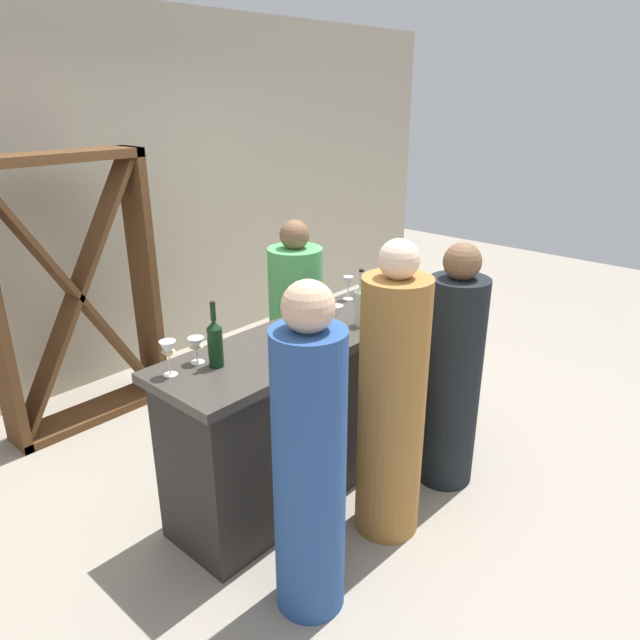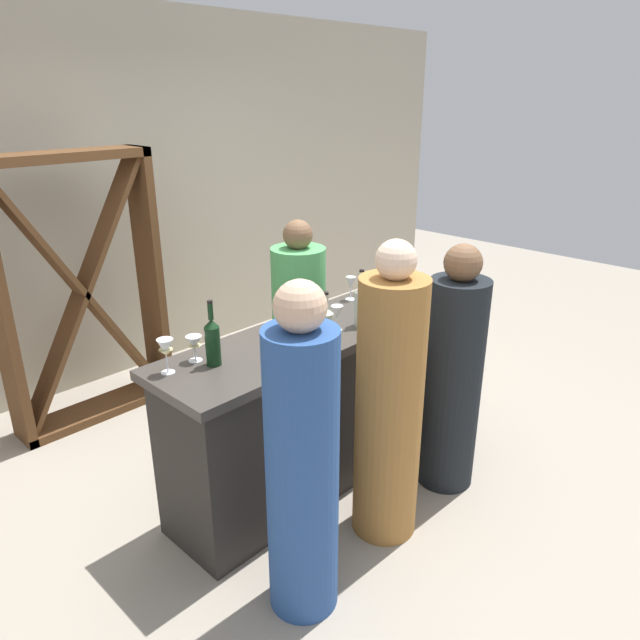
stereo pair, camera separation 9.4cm
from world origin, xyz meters
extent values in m
plane|color=#9E9384|center=(0.00, 0.00, 0.00)|extent=(12.00, 12.00, 0.00)
cube|color=#B2A893|center=(0.00, 2.20, 1.40)|extent=(8.00, 0.10, 2.80)
cube|color=#2A2723|center=(0.00, 0.00, 0.45)|extent=(1.92, 0.49, 0.90)
cube|color=#3D3833|center=(0.00, 0.00, 0.93)|extent=(2.00, 0.57, 0.05)
cube|color=brown|center=(-1.11, 1.65, 0.92)|extent=(0.06, 0.28, 1.83)
cube|color=brown|center=(-0.07, 1.65, 0.92)|extent=(0.06, 0.28, 1.83)
cube|color=brown|center=(-0.59, 1.65, 1.80)|extent=(1.10, 0.28, 0.06)
cube|color=brown|center=(-0.59, 1.65, 0.03)|extent=(1.10, 0.28, 0.06)
cube|color=brown|center=(-0.59, 1.65, 0.92)|extent=(1.01, 0.20, 1.73)
cube|color=brown|center=(-0.59, 1.65, 0.92)|extent=(1.01, 0.20, 1.73)
cylinder|color=black|center=(-0.68, 0.05, 1.05)|extent=(0.07, 0.07, 0.19)
cone|color=black|center=(-0.68, 0.05, 1.16)|extent=(0.07, 0.07, 0.04)
cylinder|color=black|center=(-0.68, 0.05, 1.22)|extent=(0.03, 0.03, 0.08)
cylinder|color=black|center=(-0.68, 0.05, 1.27)|extent=(0.03, 0.03, 0.01)
cylinder|color=#193D1E|center=(-0.35, -0.16, 1.03)|extent=(0.08, 0.08, 0.17)
cone|color=#193D1E|center=(-0.35, -0.16, 1.13)|extent=(0.08, 0.08, 0.03)
cylinder|color=#193D1E|center=(-0.35, -0.16, 1.19)|extent=(0.03, 0.03, 0.07)
cylinder|color=black|center=(-0.35, -0.16, 1.23)|extent=(0.03, 0.03, 0.01)
cylinder|color=#B7C6B2|center=(-0.13, -0.17, 1.04)|extent=(0.08, 0.08, 0.17)
cone|color=#B7C6B2|center=(-0.13, -0.17, 1.14)|extent=(0.08, 0.08, 0.03)
cylinder|color=#B7C6B2|center=(-0.13, -0.17, 1.19)|extent=(0.03, 0.03, 0.07)
cylinder|color=black|center=(-0.13, -0.17, 1.23)|extent=(0.03, 0.03, 0.01)
cylinder|color=#B7C6B2|center=(0.19, -0.13, 1.05)|extent=(0.07, 0.07, 0.19)
cone|color=#B7C6B2|center=(0.19, -0.13, 1.16)|extent=(0.07, 0.07, 0.04)
cylinder|color=#B7C6B2|center=(0.19, -0.13, 1.22)|extent=(0.03, 0.03, 0.08)
cylinder|color=black|center=(0.19, -0.13, 1.27)|extent=(0.03, 0.03, 0.01)
cylinder|color=black|center=(0.46, -0.18, 1.03)|extent=(0.08, 0.08, 0.17)
cone|color=black|center=(0.46, -0.18, 1.13)|extent=(0.08, 0.08, 0.03)
cylinder|color=black|center=(0.46, -0.18, 1.18)|extent=(0.03, 0.03, 0.07)
cylinder|color=black|center=(0.46, -0.18, 1.22)|extent=(0.03, 0.03, 0.01)
cylinder|color=white|center=(0.28, -0.18, 0.95)|extent=(0.06, 0.06, 0.00)
cylinder|color=white|center=(0.28, -0.18, 0.99)|extent=(0.01, 0.01, 0.07)
cone|color=white|center=(0.28, -0.18, 1.06)|extent=(0.06, 0.06, 0.07)
cylinder|color=white|center=(0.05, -0.09, 0.95)|extent=(0.06, 0.06, 0.00)
cylinder|color=white|center=(0.05, -0.09, 0.99)|extent=(0.01, 0.01, 0.06)
cone|color=white|center=(0.05, -0.09, 1.06)|extent=(0.07, 0.07, 0.08)
cylinder|color=white|center=(0.58, -0.03, 0.95)|extent=(0.06, 0.06, 0.00)
cylinder|color=white|center=(0.58, -0.03, 0.99)|extent=(0.01, 0.01, 0.08)
cone|color=white|center=(0.58, -0.03, 1.07)|extent=(0.07, 0.07, 0.08)
cone|color=beige|center=(0.58, -0.03, 1.05)|extent=(0.06, 0.06, 0.03)
cylinder|color=white|center=(-0.89, 0.13, 0.95)|extent=(0.07, 0.07, 0.00)
cylinder|color=white|center=(-0.89, 0.13, 1.00)|extent=(0.01, 0.01, 0.08)
cone|color=white|center=(-0.89, 0.13, 1.08)|extent=(0.08, 0.08, 0.08)
cone|color=beige|center=(-0.89, 0.13, 1.06)|extent=(0.07, 0.07, 0.03)
cylinder|color=white|center=(-0.72, 0.15, 0.95)|extent=(0.07, 0.07, 0.00)
cylinder|color=white|center=(-0.72, 0.15, 0.99)|extent=(0.01, 0.01, 0.06)
cone|color=white|center=(-0.72, 0.15, 1.05)|extent=(0.08, 0.08, 0.07)
cone|color=beige|center=(-0.72, 0.15, 1.02)|extent=(0.07, 0.07, 0.02)
cylinder|color=white|center=(0.48, 0.19, 0.95)|extent=(0.06, 0.06, 0.00)
cylinder|color=white|center=(0.48, 0.19, 0.99)|extent=(0.01, 0.01, 0.07)
cone|color=white|center=(0.48, 0.19, 1.06)|extent=(0.06, 0.06, 0.08)
cylinder|color=silver|center=(0.68, -0.12, 1.05)|extent=(0.11, 0.11, 0.19)
cylinder|color=#9E6B33|center=(-0.10, -0.57, 0.69)|extent=(0.35, 0.35, 1.39)
sphere|color=beige|center=(-0.10, -0.57, 1.47)|extent=(0.19, 0.19, 0.19)
cylinder|color=black|center=(0.48, -0.58, 0.63)|extent=(0.40, 0.40, 1.25)
sphere|color=brown|center=(0.48, -0.58, 1.34)|extent=(0.20, 0.20, 0.20)
cylinder|color=#284C8C|center=(-0.74, -0.61, 0.67)|extent=(0.40, 0.40, 1.34)
sphere|color=#D8AD8C|center=(-0.74, -0.61, 1.43)|extent=(0.21, 0.21, 0.21)
cylinder|color=#4CA559|center=(0.37, 0.55, 0.62)|extent=(0.39, 0.39, 1.24)
sphere|color=brown|center=(0.37, 0.55, 1.33)|extent=(0.19, 0.19, 0.19)
camera|label=1|loc=(-2.24, -2.01, 2.18)|focal=32.98mm
camera|label=2|loc=(-2.17, -2.08, 2.18)|focal=32.98mm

